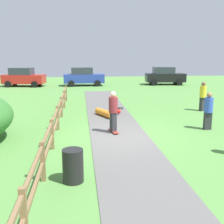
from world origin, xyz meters
name	(u,v)px	position (x,y,z in m)	size (l,w,h in m)	color
ground_plane	(119,136)	(0.00, 0.00, 0.00)	(60.00, 60.00, 0.00)	#568E42
asphalt_path	(119,136)	(0.00, 0.00, 0.01)	(2.40, 28.00, 0.02)	#605E5B
wooden_fence	(55,122)	(-2.60, 0.00, 0.67)	(0.12, 18.12, 1.10)	olive
trash_bin	(73,166)	(-1.80, -3.99, 0.45)	(0.56, 0.56, 0.90)	black
skater_riding	(113,110)	(-0.20, 0.51, 1.02)	(0.47, 0.82, 1.79)	#B23326
skater_fallen	(106,113)	(-0.23, 3.73, 0.20)	(1.42, 1.55, 0.36)	orange
skateboard_loose	(117,108)	(0.64, 5.73, 0.09)	(0.81, 0.50, 0.08)	black
bystander_blue	(208,109)	(4.08, 0.62, 0.93)	(0.38, 0.38, 1.69)	#2D2D33
bystander_yellow	(203,95)	(5.62, 4.64, 0.95)	(0.52, 0.52, 1.73)	#2D2D33
parked_car_blue	(83,77)	(-1.24, 18.68, 0.96)	(4.25, 2.10, 1.92)	#283D99
parked_car_black	(165,76)	(7.56, 18.68, 0.96)	(4.32, 2.26, 1.92)	black
parked_car_red	(23,77)	(-7.39, 18.69, 0.96)	(4.42, 2.51, 1.92)	red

